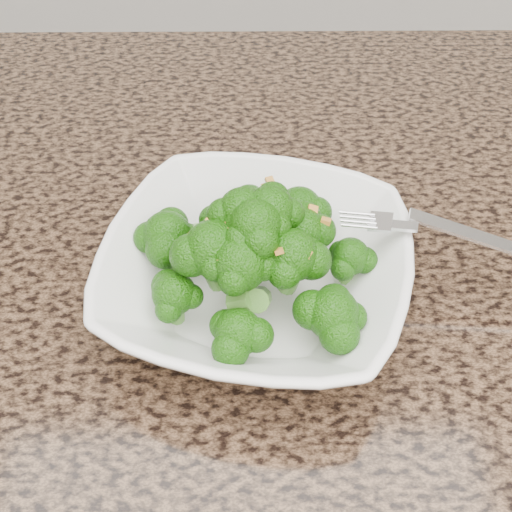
{
  "coord_description": "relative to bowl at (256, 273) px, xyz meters",
  "views": [
    {
      "loc": [
        0.04,
        -0.02,
        1.31
      ],
      "look_at": [
        0.04,
        0.34,
        0.95
      ],
      "focal_mm": 45.0,
      "sensor_mm": 36.0,
      "label": 1
    }
  ],
  "objects": [
    {
      "name": "garlic_topping",
      "position": [
        0.0,
        0.0,
        0.11
      ],
      "size": [
        0.13,
        0.13,
        0.01
      ],
      "primitive_type": null,
      "color": "gold",
      "rests_on": "broccoli_pile"
    },
    {
      "name": "granite_counter",
      "position": [
        -0.04,
        -0.04,
        -0.05
      ],
      "size": [
        1.64,
        1.04,
        0.03
      ],
      "primitive_type": "cube",
      "color": "brown",
      "rests_on": "cabinet"
    },
    {
      "name": "broccoli_pile",
      "position": [
        0.0,
        0.0,
        0.07
      ],
      "size": [
        0.22,
        0.22,
        0.07
      ],
      "primitive_type": null,
      "color": "#1E5F0A",
      "rests_on": "bowl"
    },
    {
      "name": "bowl",
      "position": [
        0.0,
        0.0,
        0.0
      ],
      "size": [
        0.3,
        0.3,
        0.06
      ],
      "primitive_type": "imported",
      "rotation": [
        0.0,
        0.0,
        -0.23
      ],
      "color": "white",
      "rests_on": "granite_counter"
    },
    {
      "name": "fork",
      "position": [
        0.12,
        0.02,
        0.04
      ],
      "size": [
        0.18,
        0.07,
        0.01
      ],
      "primitive_type": null,
      "rotation": [
        0.0,
        0.0,
        -0.26
      ],
      "color": "silver",
      "rests_on": "bowl"
    }
  ]
}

